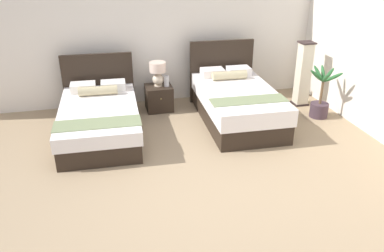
% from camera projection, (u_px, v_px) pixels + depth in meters
% --- Properties ---
extents(ground_plane, '(9.79, 10.35, 0.02)m').
position_uv_depth(ground_plane, '(202.00, 196.00, 4.76)').
color(ground_plane, '#9E8564').
extents(wall_back, '(9.79, 0.12, 2.56)m').
position_uv_depth(wall_back, '(156.00, 34.00, 7.18)').
color(wall_back, white).
rests_on(wall_back, ground).
extents(bed_near_window, '(1.29, 2.19, 1.05)m').
position_uv_depth(bed_near_window, '(100.00, 117.00, 6.21)').
color(bed_near_window, black).
rests_on(bed_near_window, ground).
extents(bed_near_corner, '(1.27, 2.17, 1.17)m').
position_uv_depth(bed_near_corner, '(236.00, 102.00, 6.67)').
color(bed_near_corner, black).
rests_on(bed_near_corner, ground).
extents(nightstand, '(0.47, 0.47, 0.45)m').
position_uv_depth(nightstand, '(159.00, 98.00, 7.13)').
color(nightstand, black).
rests_on(nightstand, ground).
extents(table_lamp, '(0.29, 0.29, 0.44)m').
position_uv_depth(table_lamp, '(158.00, 72.00, 6.94)').
color(table_lamp, beige).
rests_on(table_lamp, nightstand).
extents(vase, '(0.09, 0.09, 0.20)m').
position_uv_depth(vase, '(166.00, 81.00, 6.99)').
color(vase, silver).
rests_on(vase, nightstand).
extents(floor_lamp_corner, '(0.26, 0.26, 1.19)m').
position_uv_depth(floor_lamp_corner, '(303.00, 74.00, 7.22)').
color(floor_lamp_corner, '#312423').
rests_on(floor_lamp_corner, ground).
extents(potted_palm, '(0.51, 0.58, 0.92)m').
position_uv_depth(potted_palm, '(320.00, 102.00, 6.81)').
color(potted_palm, '#42313A').
rests_on(potted_palm, ground).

